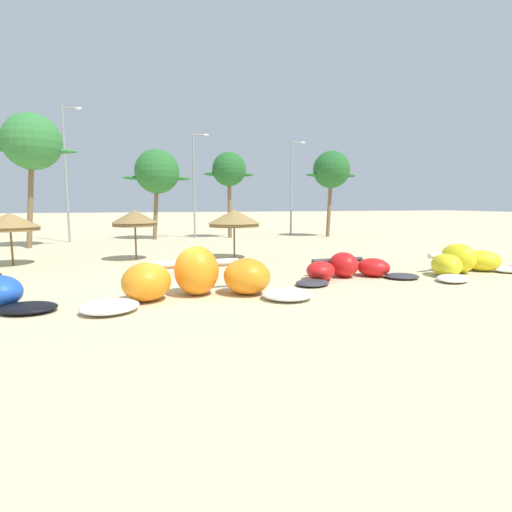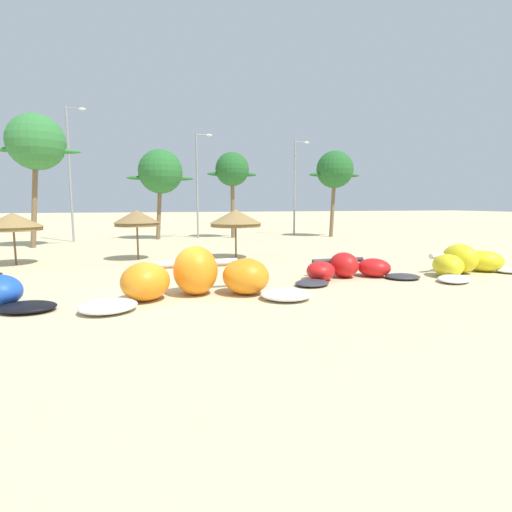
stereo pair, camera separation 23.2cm
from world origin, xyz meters
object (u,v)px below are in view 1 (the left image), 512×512
(beach_umbrella_near_van, at_px, (10,222))
(kite_center, at_px, (347,269))
(palm_center_left, at_px, (229,170))
(lamppost_east, at_px, (292,183))
(beach_umbrella_near_palms, at_px, (234,218))
(lamppost_west_center, at_px, (67,169))
(kite_left_of_center, at_px, (198,278))
(palm_left_of_gap, at_px, (157,172))
(kite_right_of_center, at_px, (465,262))
(palm_center_right, at_px, (331,170))
(beach_umbrella_middle, at_px, (135,218))
(lamppost_east_center, at_px, (195,181))
(palm_left, at_px, (32,143))

(beach_umbrella_near_van, bearing_deg, kite_center, -28.78)
(palm_center_left, bearing_deg, lamppost_east, 13.92)
(kite_center, relative_size, beach_umbrella_near_palms, 2.00)
(lamppost_west_center, distance_m, lamppost_east, 20.59)
(beach_umbrella_near_palms, bearing_deg, kite_left_of_center, -110.98)
(palm_left_of_gap, bearing_deg, kite_right_of_center, -60.52)
(beach_umbrella_near_van, relative_size, palm_center_right, 0.36)
(beach_umbrella_middle, xyz_separation_m, beach_umbrella_near_palms, (5.48, -1.12, -0.02))
(kite_right_of_center, relative_size, beach_umbrella_near_palms, 2.05)
(lamppost_east_center, bearing_deg, lamppost_east, 6.06)
(beach_umbrella_middle, distance_m, palm_left_of_gap, 13.58)
(kite_right_of_center, xyz_separation_m, lamppost_east, (0.91, 23.48, 4.69))
(kite_center, relative_size, palm_left, 0.64)
(beach_umbrella_near_van, xyz_separation_m, palm_left_of_gap, (8.14, 13.28, 3.64))
(beach_umbrella_near_palms, distance_m, lamppost_west_center, 17.70)
(palm_center_right, bearing_deg, beach_umbrella_middle, -147.96)
(kite_center, height_order, palm_left, palm_left)
(beach_umbrella_near_van, height_order, palm_left_of_gap, palm_left_of_gap)
(kite_right_of_center, distance_m, palm_center_left, 23.28)
(palm_left_of_gap, bearing_deg, lamppost_east_center, 7.77)
(palm_left, bearing_deg, beach_umbrella_near_palms, -38.22)
(beach_umbrella_middle, height_order, lamppost_east_center, lamppost_east_center)
(kite_left_of_center, relative_size, kite_center, 1.29)
(palm_left, relative_size, lamppost_east, 1.01)
(lamppost_east, bearing_deg, palm_center_left, -166.08)
(kite_left_of_center, xyz_separation_m, lamppost_east_center, (3.34, 23.54, 4.59))
(beach_umbrella_near_palms, bearing_deg, lamppost_east, 57.74)
(palm_left_of_gap, bearing_deg, beach_umbrella_near_van, -121.52)
(beach_umbrella_near_palms, relative_size, lamppost_west_center, 0.28)
(palm_left, relative_size, palm_center_left, 1.21)
(beach_umbrella_near_palms, xyz_separation_m, palm_center_left, (2.92, 13.88, 3.84))
(kite_center, distance_m, beach_umbrella_middle, 12.30)
(palm_center_left, distance_m, lamppost_east_center, 3.25)
(lamppost_east_center, bearing_deg, palm_center_left, -12.24)
(palm_left, bearing_deg, kite_right_of_center, -39.62)
(palm_center_left, distance_m, palm_center_right, 9.70)
(kite_left_of_center, height_order, lamppost_east_center, lamppost_east_center)
(kite_left_of_center, relative_size, palm_left, 0.82)
(beach_umbrella_middle, xyz_separation_m, lamppost_west_center, (-5.16, 12.55, 3.62))
(palm_center_left, bearing_deg, palm_center_right, -8.89)
(beach_umbrella_middle, relative_size, palm_center_left, 0.36)
(beach_umbrella_near_van, relative_size, palm_left, 0.30)
(beach_umbrella_middle, relative_size, palm_left_of_gap, 0.36)
(palm_left_of_gap, distance_m, palm_center_right, 16.08)
(kite_right_of_center, bearing_deg, palm_left_of_gap, 119.48)
(palm_center_right, bearing_deg, palm_left_of_gap, 173.93)
(kite_right_of_center, distance_m, lamppost_east_center, 24.64)
(palm_left, relative_size, lamppost_east_center, 1.00)
(palm_left, bearing_deg, lamppost_west_center, 69.08)
(beach_umbrella_middle, bearing_deg, beach_umbrella_near_palms, -11.52)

